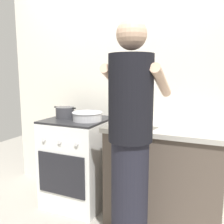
# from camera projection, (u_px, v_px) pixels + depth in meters

# --- Properties ---
(ground) EXTENTS (6.00, 6.00, 0.00)m
(ground) POSITION_uv_depth(u_px,v_px,m) (102.00, 216.00, 2.31)
(ground) COLOR gray
(back_wall) EXTENTS (3.20, 0.10, 2.50)m
(back_wall) POSITION_uv_depth(u_px,v_px,m) (140.00, 84.00, 2.49)
(back_wall) COLOR silver
(back_wall) RESTS_ON ground
(countertop) EXTENTS (1.00, 0.60, 0.90)m
(countertop) POSITION_uv_depth(u_px,v_px,m) (164.00, 175.00, 2.16)
(countertop) COLOR brown
(countertop) RESTS_ON ground
(stove_range) EXTENTS (0.60, 0.62, 0.90)m
(stove_range) POSITION_uv_depth(u_px,v_px,m) (78.00, 161.00, 2.51)
(stove_range) COLOR white
(stove_range) RESTS_ON ground
(pot) EXTENTS (0.25, 0.19, 0.12)m
(pot) POSITION_uv_depth(u_px,v_px,m) (65.00, 113.00, 2.48)
(pot) COLOR #38383D
(pot) RESTS_ON stove_range
(mixing_bowl) EXTENTS (0.30, 0.30, 0.09)m
(mixing_bowl) POSITION_uv_depth(u_px,v_px,m) (87.00, 116.00, 2.35)
(mixing_bowl) COLOR #B7B7BC
(mixing_bowl) RESTS_ON stove_range
(utensil_crock) EXTENTS (0.10, 0.10, 0.30)m
(utensil_crock) POSITION_uv_depth(u_px,v_px,m) (145.00, 112.00, 2.34)
(utensil_crock) COLOR silver
(utensil_crock) RESTS_ON countertop
(person) EXTENTS (0.41, 0.50, 1.70)m
(person) POSITION_uv_depth(u_px,v_px,m) (130.00, 146.00, 1.65)
(person) COLOR black
(person) RESTS_ON ground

